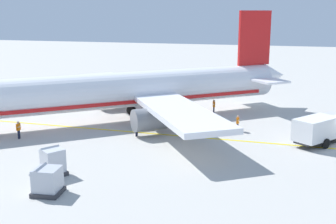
# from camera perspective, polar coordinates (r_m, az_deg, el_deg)

# --- Properties ---
(airliner_foreground) EXTENTS (30.45, 33.74, 11.90)m
(airliner_foreground) POSITION_cam_1_polar(r_m,az_deg,el_deg) (47.06, -4.97, 2.87)
(airliner_foreground) COLOR white
(airliner_foreground) RESTS_ON ground
(service_truck_fuel) EXTENTS (6.14, 5.29, 2.54)m
(service_truck_fuel) POSITION_cam_1_polar(r_m,az_deg,el_deg) (41.33, 19.65, -2.03)
(service_truck_fuel) COLOR silver
(service_truck_fuel) RESTS_ON ground
(cargo_container_near) EXTENTS (2.23, 2.23, 2.11)m
(cargo_container_near) POSITION_cam_1_polar(r_m,az_deg,el_deg) (32.74, -14.99, -6.41)
(cargo_container_near) COLOR #333338
(cargo_container_near) RESTS_ON ground
(cargo_container_mid) EXTENTS (2.02, 2.02, 1.93)m
(cargo_container_mid) POSITION_cam_1_polar(r_m,az_deg,el_deg) (29.59, -15.71, -8.78)
(cargo_container_mid) COLOR #333338
(cargo_container_mid) RESTS_ON ground
(crew_marshaller) EXTENTS (0.59, 0.38, 1.71)m
(crew_marshaller) POSITION_cam_1_polar(r_m,az_deg,el_deg) (50.80, 6.09, 0.86)
(crew_marshaller) COLOR #191E33
(crew_marshaller) RESTS_ON ground
(crew_loader_left) EXTENTS (0.63, 0.26, 1.64)m
(crew_loader_left) POSITION_cam_1_polar(r_m,az_deg,el_deg) (43.70, 9.22, -1.30)
(crew_loader_left) COLOR #191E33
(crew_loader_left) RESTS_ON ground
(crew_loader_right) EXTENTS (0.62, 0.30, 1.66)m
(crew_loader_right) POSITION_cam_1_polar(r_m,az_deg,el_deg) (41.50, -4.19, -1.91)
(crew_loader_right) COLOR #191E33
(crew_loader_right) RESTS_ON ground
(crew_supervisor) EXTENTS (0.63, 0.26, 1.69)m
(crew_supervisor) POSITION_cam_1_polar(r_m,az_deg,el_deg) (42.93, -19.19, -2.08)
(crew_supervisor) COLOR #191E33
(crew_supervisor) RESTS_ON ground
(apron_guide_line) EXTENTS (0.30, 60.00, 0.01)m
(apron_guide_line) POSITION_cam_1_polar(r_m,az_deg,el_deg) (42.35, -1.26, -2.94)
(apron_guide_line) COLOR yellow
(apron_guide_line) RESTS_ON ground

